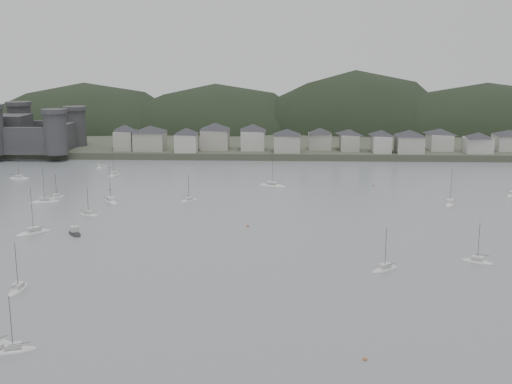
{
  "coord_description": "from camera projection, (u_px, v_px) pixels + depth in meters",
  "views": [
    {
      "loc": [
        7.51,
        -112.68,
        45.89
      ],
      "look_at": [
        0.0,
        75.0,
        6.0
      ],
      "focal_mm": 45.23,
      "sensor_mm": 36.0,
      "label": 1
    }
  ],
  "objects": [
    {
      "name": "far_shore_land",
      "position": [
        270.0,
        127.0,
        407.99
      ],
      "size": [
        900.0,
        250.0,
        3.0
      ],
      "primitive_type": "cube",
      "color": "#383D2D",
      "rests_on": "ground"
    },
    {
      "name": "motor_launch_far",
      "position": [
        75.0,
        233.0,
        168.71
      ],
      "size": [
        6.03,
        7.22,
        3.69
      ],
      "rotation": [
        0.0,
        0.0,
        3.74
      ],
      "color": "black",
      "rests_on": "ground"
    },
    {
      "name": "mooring_buoys",
      "position": [
        195.0,
        230.0,
        171.9
      ],
      "size": [
        125.72,
        136.34,
        0.7
      ],
      "color": "#AC5E39",
      "rests_on": "ground"
    },
    {
      "name": "moored_fleet",
      "position": [
        226.0,
        215.0,
        188.55
      ],
      "size": [
        267.31,
        177.42,
        14.07
      ],
      "color": "silver",
      "rests_on": "ground"
    },
    {
      "name": "waterfront_town",
      "position": [
        376.0,
        138.0,
        295.38
      ],
      "size": [
        451.48,
        28.46,
        12.92
      ],
      "color": "#A3A195",
      "rests_on": "far_shore_land"
    },
    {
      "name": "ground",
      "position": [
        240.0,
        307.0,
        119.97
      ],
      "size": [
        900.0,
        900.0,
        0.0
      ],
      "primitive_type": "plane",
      "color": "slate",
      "rests_on": "ground"
    },
    {
      "name": "forested_ridge",
      "position": [
        277.0,
        153.0,
        385.43
      ],
      "size": [
        851.55,
        103.94,
        102.57
      ],
      "color": "black",
      "rests_on": "ground"
    },
    {
      "name": "castle",
      "position": [
        6.0,
        132.0,
        298.12
      ],
      "size": [
        66.0,
        43.0,
        20.0
      ],
      "color": "#343437",
      "rests_on": "far_shore_land"
    }
  ]
}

